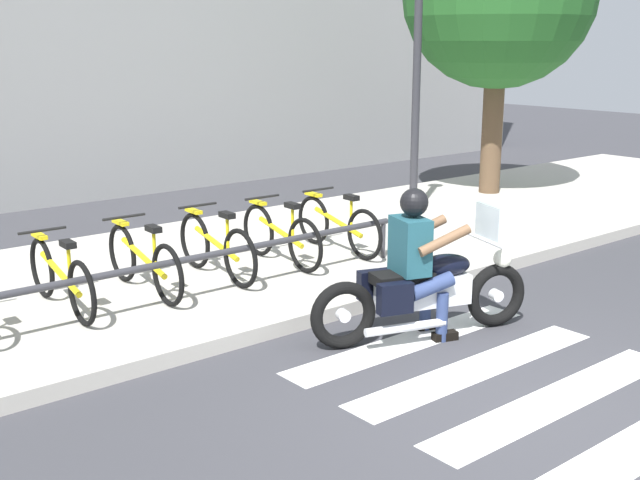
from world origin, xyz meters
name	(u,v)px	position (x,y,z in m)	size (l,w,h in m)	color
ground_plane	(539,409)	(0.00, 0.00, 0.00)	(48.00, 48.00, 0.00)	#38383D
sidewalk	(212,268)	(0.00, 4.67, 0.07)	(24.00, 4.40, 0.15)	#B7B2A8
crosswalk_stripe_2	(557,399)	(0.24, 0.00, 0.00)	(2.80, 0.40, 0.01)	white
crosswalk_stripe_3	(477,368)	(0.24, 0.80, 0.00)	(2.80, 0.40, 0.01)	white
crosswalk_stripe_4	(410,341)	(0.24, 1.60, 0.00)	(2.80, 0.40, 0.01)	white
motorcycle	(424,290)	(0.43, 1.62, 0.46)	(2.17, 0.94, 1.22)	black
rider	(418,253)	(0.36, 1.65, 0.82)	(0.73, 0.67, 1.44)	#1E4C59
bicycle_1	(61,277)	(-2.08, 4.08, 0.50)	(0.48, 1.69, 0.76)	black
bicycle_2	(144,261)	(-1.19, 4.08, 0.50)	(0.48, 1.71, 0.77)	black
bicycle_3	(216,247)	(-0.30, 4.08, 0.51)	(0.48, 1.63, 0.78)	black
bicycle_4	(281,235)	(0.59, 4.08, 0.50)	(0.48, 1.59, 0.77)	black
bicycle_5	(338,225)	(1.47, 4.08, 0.50)	(0.48, 1.64, 0.76)	black
bike_rack	(208,258)	(-0.75, 3.53, 0.57)	(5.04, 0.07, 0.49)	#333338
street_lamp	(417,65)	(3.84, 5.07, 2.37)	(0.28, 0.28, 3.87)	#2D2D33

